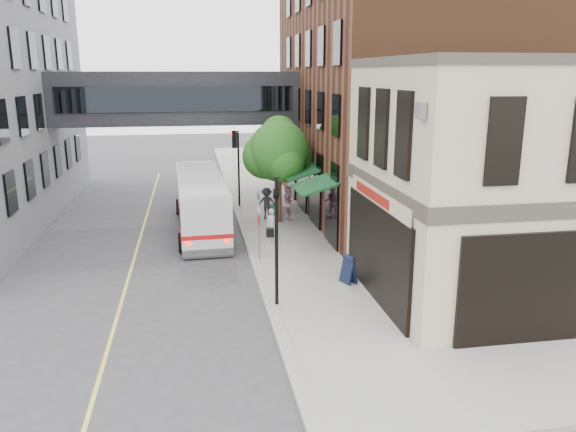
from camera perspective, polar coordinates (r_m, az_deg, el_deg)
name	(u,v)px	position (r m, az deg, el deg)	size (l,w,h in m)	color
ground	(274,334)	(17.95, -1.45, -11.93)	(120.00, 120.00, 0.00)	#38383A
sidewalk_main	(273,218)	(31.24, -1.55, -0.22)	(4.00, 60.00, 0.15)	gray
corner_building	(515,181)	(21.49, 22.06, 3.30)	(10.19, 8.12, 8.45)	#BBAD8F
brick_building	(409,90)	(33.28, 12.17, 12.42)	(13.76, 18.00, 14.00)	#502D19
skyway_bridge	(177,98)	(33.96, -11.18, 11.68)	(14.00, 3.18, 3.00)	black
traffic_signal_near	(275,225)	(18.79, -1.28, -0.97)	(0.44, 0.22, 4.60)	black
traffic_signal_far	(236,153)	(33.34, -5.31, 6.38)	(0.53, 0.28, 4.50)	black
street_sign_pole	(259,218)	(23.85, -2.99, -0.25)	(0.08, 0.75, 3.00)	gray
street_tree	(278,151)	(29.76, -1.00, 6.59)	(3.80, 3.20, 5.60)	#382619
lane_marking	(137,247)	(27.25, -15.05, -3.08)	(0.12, 40.00, 0.01)	#D8CC4C
bus	(201,200)	(29.36, -8.87, 1.62)	(2.78, 10.36, 2.77)	silver
pedestrian_a	(272,225)	(26.52, -1.62, -0.94)	(0.58, 0.38, 1.59)	beige
pedestrian_b	(289,204)	(30.06, 0.10, 1.22)	(0.93, 0.72, 1.91)	pink
pedestrian_c	(267,203)	(30.58, -2.17, 1.28)	(1.12, 0.65, 1.74)	black
newspaper_box	(274,212)	(30.59, -1.44, 0.40)	(0.41, 0.36, 0.82)	#155E2A
sandwich_board	(349,269)	(21.56, 6.18, -5.39)	(0.39, 0.61, 1.08)	black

